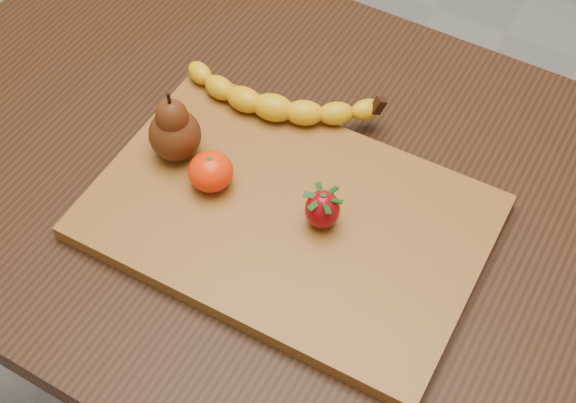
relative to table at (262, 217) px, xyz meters
The scene contains 6 objects.
table is the anchor object (origin of this frame).
cutting_board 0.14m from the table, 35.95° to the right, with size 0.45×0.30×0.02m, color brown.
banana 0.15m from the table, 106.79° to the left, with size 0.22×0.06×0.04m, color #E1AC0A, non-canonical shape.
pear 0.20m from the table, 157.08° to the right, with size 0.06×0.06×0.10m, color #4C220C, non-canonical shape.
mandarin 0.16m from the table, 115.94° to the right, with size 0.05×0.05×0.05m, color #F62902.
strawberry 0.19m from the table, 21.43° to the right, with size 0.04×0.04×0.05m, color maroon, non-canonical shape.
Camera 1 is at (0.35, -0.53, 1.52)m, focal length 50.00 mm.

